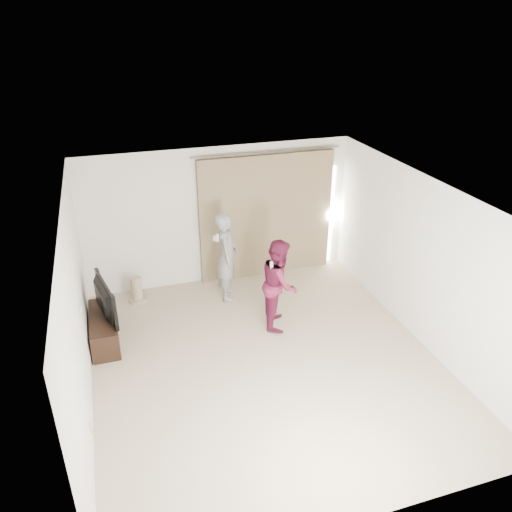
# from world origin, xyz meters

# --- Properties ---
(floor) EXTENTS (5.50, 5.50, 0.00)m
(floor) POSITION_xyz_m (0.00, 0.00, 0.00)
(floor) COLOR beige
(floor) RESTS_ON ground
(wall_back) EXTENTS (5.00, 0.04, 2.60)m
(wall_back) POSITION_xyz_m (0.00, 2.75, 1.30)
(wall_back) COLOR white
(wall_back) RESTS_ON ground
(wall_left) EXTENTS (0.04, 5.50, 2.60)m
(wall_left) POSITION_xyz_m (-2.50, -0.00, 1.30)
(wall_left) COLOR white
(wall_left) RESTS_ON ground
(ceiling) EXTENTS (5.00, 5.50, 0.01)m
(ceiling) POSITION_xyz_m (0.00, 0.00, 2.60)
(ceiling) COLOR white
(ceiling) RESTS_ON wall_back
(curtain) EXTENTS (2.80, 0.11, 2.46)m
(curtain) POSITION_xyz_m (0.91, 2.68, 1.20)
(curtain) COLOR #8C7855
(curtain) RESTS_ON ground
(tv_console) EXTENTS (0.41, 1.18, 0.45)m
(tv_console) POSITION_xyz_m (-2.27, 1.28, 0.23)
(tv_console) COLOR black
(tv_console) RESTS_ON ground
(tv) EXTENTS (0.35, 1.04, 0.59)m
(tv) POSITION_xyz_m (-2.27, 1.28, 0.75)
(tv) COLOR black
(tv) RESTS_ON tv_console
(scratching_post) EXTENTS (0.36, 0.36, 0.48)m
(scratching_post) POSITION_xyz_m (-1.66, 2.35, 0.19)
(scratching_post) COLOR tan
(scratching_post) RESTS_ON ground
(person_man) EXTENTS (0.54, 0.68, 1.64)m
(person_man) POSITION_xyz_m (-0.07, 2.00, 0.82)
(person_man) COLOR gray
(person_man) RESTS_ON ground
(person_woman) EXTENTS (0.80, 0.90, 1.53)m
(person_woman) POSITION_xyz_m (0.53, 0.92, 0.76)
(person_woman) COLOR maroon
(person_woman) RESTS_ON ground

